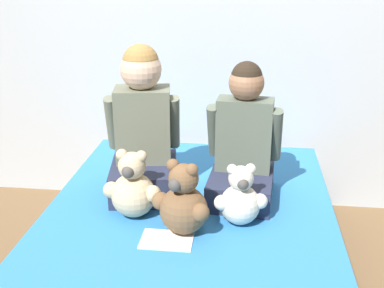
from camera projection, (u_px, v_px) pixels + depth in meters
name	position (u px, v px, depth m)	size (l,w,h in m)	color
wall_behind_bed	(210.00, 2.00, 2.76)	(8.00, 0.06, 2.50)	silver
bed	(187.00, 262.00, 2.16)	(1.31, 1.87, 0.43)	#2D2D33
child_on_left	(143.00, 131.00, 2.25)	(0.37, 0.41, 0.71)	#282D47
child_on_right	(243.00, 145.00, 2.22)	(0.35, 0.41, 0.64)	#282D47
teddy_bear_held_by_left_child	(133.00, 189.00, 2.08)	(0.26, 0.19, 0.31)	#D1B78E
teddy_bear_held_by_right_child	(240.00, 199.00, 2.02)	(0.22, 0.17, 0.27)	silver
teddy_bear_between_children	(182.00, 203.00, 1.95)	(0.25, 0.20, 0.32)	brown
sign_card	(167.00, 240.00, 1.93)	(0.21, 0.15, 0.00)	white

